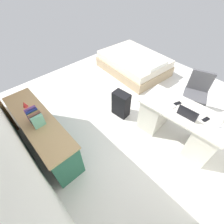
{
  "coord_description": "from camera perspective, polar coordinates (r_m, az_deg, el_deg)",
  "views": [
    {
      "loc": [
        -1.62,
        2.1,
        2.67
      ],
      "look_at": [
        -0.16,
        0.76,
        0.6
      ],
      "focal_mm": 25.54,
      "sensor_mm": 36.0,
      "label": 1
    }
  ],
  "objects": [
    {
      "name": "ground_plane",
      "position": [
        3.76,
        6.89,
        0.7
      ],
      "size": [
        5.5,
        5.5,
        0.0
      ],
      "primitive_type": "plane",
      "color": "silver"
    },
    {
      "name": "desk_lamp",
      "position": [
        2.77,
        35.26,
        -0.9
      ],
      "size": [
        0.16,
        0.11,
        0.34
      ],
      "color": "silver",
      "rests_on": "desk"
    },
    {
      "name": "credenza",
      "position": [
        3.07,
        -23.39,
        -7.1
      ],
      "size": [
        1.8,
        0.48,
        0.76
      ],
      "color": "#28664C",
      "rests_on": "ground_plane"
    },
    {
      "name": "bed",
      "position": [
        5.0,
        7.86,
        16.86
      ],
      "size": [
        1.99,
        1.53,
        0.58
      ],
      "color": "tan",
      "rests_on": "ground_plane"
    },
    {
      "name": "cell_phone_near_laptop",
      "position": [
        2.95,
        30.56,
        -2.28
      ],
      "size": [
        0.09,
        0.15,
        0.01
      ],
      "primitive_type": "cube",
      "rotation": [
        0.0,
        0.0,
        -0.22
      ],
      "color": "black",
      "rests_on": "desk"
    },
    {
      "name": "computer_mouse",
      "position": [
        2.92,
        21.21,
        1.86
      ],
      "size": [
        0.07,
        0.1,
        0.03
      ],
      "primitive_type": "ellipsoid",
      "rotation": [
        0.0,
        0.0,
        0.08
      ],
      "color": "white",
      "rests_on": "desk"
    },
    {
      "name": "figurine_small",
      "position": [
        3.07,
        -28.83,
        2.41
      ],
      "size": [
        0.08,
        0.08,
        0.11
      ],
      "primitive_type": "cone",
      "color": "red",
      "rests_on": "credenza"
    },
    {
      "name": "desk",
      "position": [
        3.19,
        22.57,
        -3.92
      ],
      "size": [
        1.49,
        0.77,
        0.75
      ],
      "color": "silver",
      "rests_on": "ground_plane"
    },
    {
      "name": "laptop",
      "position": [
        2.83,
        25.5,
        -0.64
      ],
      "size": [
        0.33,
        0.24,
        0.21
      ],
      "color": "#B7B7BC",
      "rests_on": "desk"
    },
    {
      "name": "office_chair",
      "position": [
        3.9,
        27.43,
        5.18
      ],
      "size": [
        0.59,
        0.59,
        0.94
      ],
      "color": "black",
      "rests_on": "ground_plane"
    },
    {
      "name": "book_row",
      "position": [
        2.68,
        -25.82,
        -1.66
      ],
      "size": [
        0.27,
        0.17,
        0.24
      ],
      "color": "#70BC9F",
      "rests_on": "credenza"
    },
    {
      "name": "suitcase_black",
      "position": [
        3.45,
        3.23,
        2.8
      ],
      "size": [
        0.38,
        0.26,
        0.59
      ],
      "primitive_type": "cube",
      "rotation": [
        0.0,
        0.0,
        0.1
      ],
      "color": "black",
      "rests_on": "ground_plane"
    },
    {
      "name": "cell_phone_by_mouse",
      "position": [
        3.03,
        22.44,
        2.9
      ],
      "size": [
        0.1,
        0.15,
        0.01
      ],
      "primitive_type": "cube",
      "rotation": [
        0.0,
        0.0,
        -0.3
      ],
      "color": "black",
      "rests_on": "desk"
    }
  ]
}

